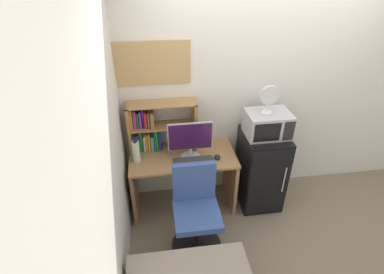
{
  "coord_description": "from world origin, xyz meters",
  "views": [
    {
      "loc": [
        -1.24,
        -2.93,
        2.63
      ],
      "look_at": [
        -0.87,
        -0.32,
        0.98
      ],
      "focal_mm": 27.71,
      "sensor_mm": 36.0,
      "label": 1
    }
  ],
  "objects_px": {
    "water_bottle": "(136,151)",
    "wall_corkboard": "(152,63)",
    "keyboard": "(194,161)",
    "computer_mouse": "(217,157)",
    "hutch_bookshelf": "(153,127)",
    "desk_fan": "(269,97)",
    "monitor": "(190,139)",
    "desk_chair": "(196,215)",
    "mini_fridge": "(261,169)",
    "microwave": "(268,124)"
  },
  "relations": [
    {
      "from": "monitor",
      "to": "microwave",
      "type": "height_order",
      "value": "microwave"
    },
    {
      "from": "keyboard",
      "to": "water_bottle",
      "type": "distance_m",
      "value": 0.62
    },
    {
      "from": "computer_mouse",
      "to": "desk_chair",
      "type": "distance_m",
      "value": 0.66
    },
    {
      "from": "desk_chair",
      "to": "wall_corkboard",
      "type": "height_order",
      "value": "wall_corkboard"
    },
    {
      "from": "desk_fan",
      "to": "computer_mouse",
      "type": "bearing_deg",
      "value": -172.53
    },
    {
      "from": "computer_mouse",
      "to": "desk_fan",
      "type": "distance_m",
      "value": 0.82
    },
    {
      "from": "desk_chair",
      "to": "desk_fan",
      "type": "bearing_deg",
      "value": 33.34
    },
    {
      "from": "microwave",
      "to": "desk_fan",
      "type": "relative_size",
      "value": 1.51
    },
    {
      "from": "water_bottle",
      "to": "wall_corkboard",
      "type": "height_order",
      "value": "wall_corkboard"
    },
    {
      "from": "keyboard",
      "to": "microwave",
      "type": "bearing_deg",
      "value": 6.63
    },
    {
      "from": "monitor",
      "to": "microwave",
      "type": "bearing_deg",
      "value": 0.77
    },
    {
      "from": "hutch_bookshelf",
      "to": "microwave",
      "type": "bearing_deg",
      "value": -10.2
    },
    {
      "from": "keyboard",
      "to": "desk_chair",
      "type": "distance_m",
      "value": 0.56
    },
    {
      "from": "keyboard",
      "to": "wall_corkboard",
      "type": "bearing_deg",
      "value": 131.86
    },
    {
      "from": "wall_corkboard",
      "to": "desk_chair",
      "type": "bearing_deg",
      "value": -69.51
    },
    {
      "from": "keyboard",
      "to": "mini_fridge",
      "type": "height_order",
      "value": "mini_fridge"
    },
    {
      "from": "hutch_bookshelf",
      "to": "water_bottle",
      "type": "relative_size",
      "value": 2.9
    },
    {
      "from": "hutch_bookshelf",
      "to": "keyboard",
      "type": "xyz_separation_m",
      "value": [
        0.41,
        -0.31,
        -0.27
      ]
    },
    {
      "from": "keyboard",
      "to": "desk_chair",
      "type": "xyz_separation_m",
      "value": [
        -0.04,
        -0.45,
        -0.33
      ]
    },
    {
      "from": "keyboard",
      "to": "wall_corkboard",
      "type": "relative_size",
      "value": 0.56
    },
    {
      "from": "water_bottle",
      "to": "desk_fan",
      "type": "distance_m",
      "value": 1.48
    },
    {
      "from": "hutch_bookshelf",
      "to": "microwave",
      "type": "height_order",
      "value": "hutch_bookshelf"
    },
    {
      "from": "desk_chair",
      "to": "wall_corkboard",
      "type": "bearing_deg",
      "value": 110.49
    },
    {
      "from": "keyboard",
      "to": "computer_mouse",
      "type": "relative_size",
      "value": 5.13
    },
    {
      "from": "desk_fan",
      "to": "mini_fridge",
      "type": "bearing_deg",
      "value": 5.64
    },
    {
      "from": "monitor",
      "to": "mini_fridge",
      "type": "relative_size",
      "value": 0.51
    },
    {
      "from": "desk_chair",
      "to": "wall_corkboard",
      "type": "distance_m",
      "value": 1.57
    },
    {
      "from": "water_bottle",
      "to": "desk_chair",
      "type": "bearing_deg",
      "value": -45.01
    },
    {
      "from": "keyboard",
      "to": "water_bottle",
      "type": "bearing_deg",
      "value": 170.12
    },
    {
      "from": "computer_mouse",
      "to": "desk_chair",
      "type": "relative_size",
      "value": 0.09
    },
    {
      "from": "computer_mouse",
      "to": "hutch_bookshelf",
      "type": "bearing_deg",
      "value": 156.3
    },
    {
      "from": "monitor",
      "to": "keyboard",
      "type": "bearing_deg",
      "value": -74.16
    },
    {
      "from": "hutch_bookshelf",
      "to": "wall_corkboard",
      "type": "relative_size",
      "value": 0.97
    },
    {
      "from": "water_bottle",
      "to": "mini_fridge",
      "type": "xyz_separation_m",
      "value": [
        1.41,
        -0.01,
        -0.38
      ]
    },
    {
      "from": "desk_fan",
      "to": "desk_chair",
      "type": "distance_m",
      "value": 1.39
    },
    {
      "from": "hutch_bookshelf",
      "to": "microwave",
      "type": "relative_size",
      "value": 1.61
    },
    {
      "from": "microwave",
      "to": "desk_chair",
      "type": "relative_size",
      "value": 0.49
    },
    {
      "from": "microwave",
      "to": "wall_corkboard",
      "type": "relative_size",
      "value": 0.6
    },
    {
      "from": "keyboard",
      "to": "mini_fridge",
      "type": "xyz_separation_m",
      "value": [
        0.81,
        0.09,
        -0.27
      ]
    },
    {
      "from": "mini_fridge",
      "to": "desk_chair",
      "type": "xyz_separation_m",
      "value": [
        -0.85,
        -0.54,
        -0.06
      ]
    },
    {
      "from": "mini_fridge",
      "to": "wall_corkboard",
      "type": "height_order",
      "value": "wall_corkboard"
    },
    {
      "from": "water_bottle",
      "to": "desk_chair",
      "type": "distance_m",
      "value": 0.9
    },
    {
      "from": "monitor",
      "to": "keyboard",
      "type": "distance_m",
      "value": 0.24
    },
    {
      "from": "mini_fridge",
      "to": "keyboard",
      "type": "bearing_deg",
      "value": -173.58
    },
    {
      "from": "computer_mouse",
      "to": "wall_corkboard",
      "type": "distance_m",
      "value": 1.19
    },
    {
      "from": "monitor",
      "to": "wall_corkboard",
      "type": "bearing_deg",
      "value": 136.53
    },
    {
      "from": "desk_chair",
      "to": "hutch_bookshelf",
      "type": "bearing_deg",
      "value": 115.44
    },
    {
      "from": "hutch_bookshelf",
      "to": "desk_fan",
      "type": "relative_size",
      "value": 2.43
    },
    {
      "from": "water_bottle",
      "to": "computer_mouse",
      "type": "bearing_deg",
      "value": -5.58
    },
    {
      "from": "keyboard",
      "to": "microwave",
      "type": "height_order",
      "value": "microwave"
    }
  ]
}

